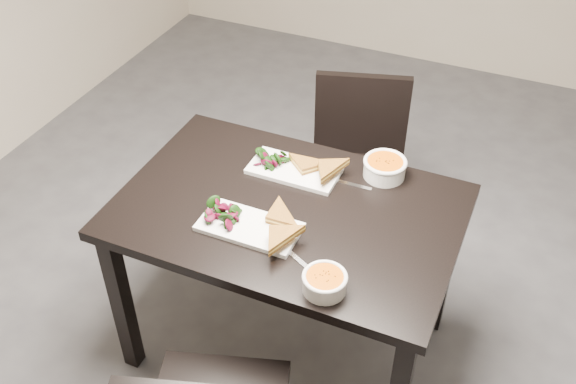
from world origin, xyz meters
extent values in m
plane|color=#47474C|center=(0.00, 0.00, 0.00)|extent=(5.00, 5.00, 0.00)
cube|color=black|center=(-0.46, -0.18, 0.73)|extent=(1.20, 0.80, 0.04)
cube|color=black|center=(-1.00, -0.52, 0.35)|extent=(0.06, 0.06, 0.71)
cube|color=black|center=(-1.00, 0.16, 0.35)|extent=(0.06, 0.06, 0.71)
cube|color=black|center=(0.08, 0.16, 0.35)|extent=(0.06, 0.06, 0.71)
cube|color=black|center=(-0.41, 0.47, 0.43)|extent=(0.52, 0.52, 0.04)
cube|color=black|center=(-0.53, 0.24, 0.21)|extent=(0.05, 0.05, 0.41)
cube|color=black|center=(-0.19, 0.35, 0.21)|extent=(0.05, 0.05, 0.41)
cube|color=black|center=(-0.63, 0.59, 0.21)|extent=(0.05, 0.05, 0.41)
cube|color=black|center=(-0.29, 0.69, 0.21)|extent=(0.05, 0.05, 0.41)
cube|color=black|center=(-0.46, 0.65, 0.65)|extent=(0.41, 0.16, 0.40)
cube|color=white|center=(-0.54, -0.33, 0.76)|extent=(0.34, 0.17, 0.02)
cylinder|color=white|center=(-0.21, -0.49, 0.78)|extent=(0.13, 0.13, 0.05)
cylinder|color=orange|center=(-0.21, -0.49, 0.80)|extent=(0.12, 0.12, 0.02)
torus|color=white|center=(-0.21, -0.49, 0.81)|extent=(0.14, 0.14, 0.01)
cube|color=silver|center=(-0.33, -0.40, 0.75)|extent=(0.17, 0.10, 0.00)
cube|color=white|center=(-0.52, 0.02, 0.76)|extent=(0.34, 0.17, 0.02)
cylinder|color=white|center=(-0.21, 0.13, 0.78)|extent=(0.16, 0.16, 0.06)
cylinder|color=orange|center=(-0.21, 0.13, 0.81)|extent=(0.13, 0.13, 0.02)
torus|color=white|center=(-0.21, 0.13, 0.81)|extent=(0.16, 0.16, 0.02)
cube|color=silver|center=(-0.31, 0.03, 0.75)|extent=(0.18, 0.02, 0.00)
camera|label=1|loc=(0.24, -1.79, 2.27)|focal=41.17mm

